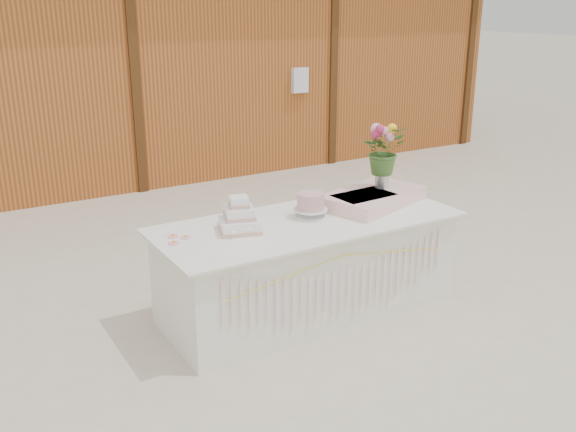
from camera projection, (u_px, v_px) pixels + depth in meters
name	position (u px, v px, depth m)	size (l,w,h in m)	color
ground	(307.00, 310.00, 5.19)	(80.00, 80.00, 0.00)	beige
barn	(90.00, 51.00, 9.52)	(12.60, 4.60, 3.30)	#A85923
cake_table	(308.00, 266.00, 5.06)	(2.40, 1.00, 0.77)	white
wedding_cake	(239.00, 219.00, 4.69)	(0.37, 0.37, 0.26)	white
pink_cake_stand	(311.00, 204.00, 4.98)	(0.27, 0.27, 0.19)	white
satin_runner	(373.00, 198.00, 5.33)	(0.88, 0.51, 0.11)	#FFCFCD
flower_vase	(382.00, 178.00, 5.39)	(0.12, 0.12, 0.17)	silver
bouquet	(384.00, 145.00, 5.30)	(0.36, 0.31, 0.40)	#3C6327
loose_flowers	(177.00, 239.00, 4.53)	(0.16, 0.39, 0.02)	#FE9BBC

